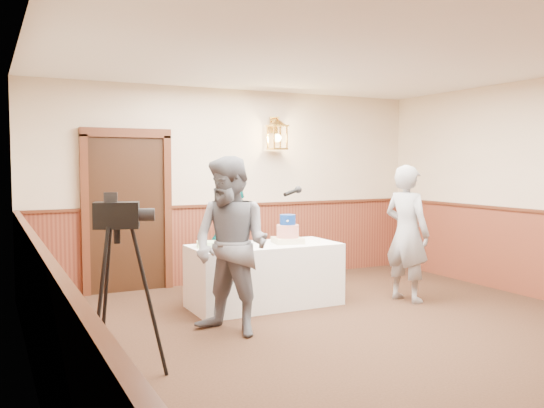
{
  "coord_description": "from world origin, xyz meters",
  "views": [
    {
      "loc": [
        -3.3,
        -4.3,
        1.72
      ],
      "look_at": [
        -0.3,
        1.7,
        1.25
      ],
      "focal_mm": 38.0,
      "sensor_mm": 36.0,
      "label": 1
    }
  ],
  "objects_px": {
    "sheet_cake_green": "(209,244)",
    "tv_camera_rig": "(118,300)",
    "tiered_cake": "(288,232)",
    "interviewer": "(231,246)",
    "sheet_cake_yellow": "(233,244)",
    "display_table": "(265,275)",
    "baker": "(407,233)",
    "assistant_p": "(236,240)"
  },
  "relations": [
    {
      "from": "sheet_cake_green",
      "to": "tv_camera_rig",
      "type": "distance_m",
      "value": 2.21
    },
    {
      "from": "tiered_cake",
      "to": "interviewer",
      "type": "relative_size",
      "value": 0.22
    },
    {
      "from": "sheet_cake_yellow",
      "to": "display_table",
      "type": "bearing_deg",
      "value": 6.45
    },
    {
      "from": "display_table",
      "to": "baker",
      "type": "relative_size",
      "value": 1.06
    },
    {
      "from": "sheet_cake_green",
      "to": "tiered_cake",
      "type": "bearing_deg",
      "value": -6.88
    },
    {
      "from": "interviewer",
      "to": "assistant_p",
      "type": "bearing_deg",
      "value": 123.38
    },
    {
      "from": "sheet_cake_green",
      "to": "baker",
      "type": "relative_size",
      "value": 0.16
    },
    {
      "from": "display_table",
      "to": "assistant_p",
      "type": "height_order",
      "value": "assistant_p"
    },
    {
      "from": "sheet_cake_yellow",
      "to": "tv_camera_rig",
      "type": "bearing_deg",
      "value": -136.33
    },
    {
      "from": "tiered_cake",
      "to": "sheet_cake_yellow",
      "type": "xyz_separation_m",
      "value": [
        -0.74,
        -0.02,
        -0.1
      ]
    },
    {
      "from": "sheet_cake_green",
      "to": "baker",
      "type": "height_order",
      "value": "baker"
    },
    {
      "from": "tiered_cake",
      "to": "interviewer",
      "type": "height_order",
      "value": "interviewer"
    },
    {
      "from": "sheet_cake_yellow",
      "to": "baker",
      "type": "relative_size",
      "value": 0.19
    },
    {
      "from": "tiered_cake",
      "to": "tv_camera_rig",
      "type": "relative_size",
      "value": 0.28
    },
    {
      "from": "tiered_cake",
      "to": "tv_camera_rig",
      "type": "bearing_deg",
      "value": -146.27
    },
    {
      "from": "tiered_cake",
      "to": "tv_camera_rig",
      "type": "xyz_separation_m",
      "value": [
        -2.38,
        -1.59,
        -0.25
      ]
    },
    {
      "from": "sheet_cake_yellow",
      "to": "sheet_cake_green",
      "type": "distance_m",
      "value": 0.28
    },
    {
      "from": "tv_camera_rig",
      "to": "sheet_cake_green",
      "type": "bearing_deg",
      "value": 67.27
    },
    {
      "from": "display_table",
      "to": "interviewer",
      "type": "distance_m",
      "value": 1.33
    },
    {
      "from": "display_table",
      "to": "baker",
      "type": "distance_m",
      "value": 1.85
    },
    {
      "from": "display_table",
      "to": "tiered_cake",
      "type": "height_order",
      "value": "tiered_cake"
    },
    {
      "from": "sheet_cake_yellow",
      "to": "interviewer",
      "type": "relative_size",
      "value": 0.18
    },
    {
      "from": "tiered_cake",
      "to": "baker",
      "type": "height_order",
      "value": "baker"
    },
    {
      "from": "display_table",
      "to": "interviewer",
      "type": "relative_size",
      "value": 1.0
    },
    {
      "from": "display_table",
      "to": "tiered_cake",
      "type": "distance_m",
      "value": 0.59
    },
    {
      "from": "display_table",
      "to": "tv_camera_rig",
      "type": "bearing_deg",
      "value": -142.13
    },
    {
      "from": "sheet_cake_yellow",
      "to": "tv_camera_rig",
      "type": "xyz_separation_m",
      "value": [
        -1.64,
        -1.57,
        -0.15
      ]
    },
    {
      "from": "tiered_cake",
      "to": "tv_camera_rig",
      "type": "height_order",
      "value": "tv_camera_rig"
    },
    {
      "from": "sheet_cake_yellow",
      "to": "interviewer",
      "type": "height_order",
      "value": "interviewer"
    },
    {
      "from": "display_table",
      "to": "tv_camera_rig",
      "type": "distance_m",
      "value": 2.65
    },
    {
      "from": "sheet_cake_yellow",
      "to": "sheet_cake_green",
      "type": "relative_size",
      "value": 1.14
    },
    {
      "from": "sheet_cake_yellow",
      "to": "interviewer",
      "type": "bearing_deg",
      "value": -113.53
    },
    {
      "from": "assistant_p",
      "to": "sheet_cake_yellow",
      "type": "bearing_deg",
      "value": 42.31
    },
    {
      "from": "assistant_p",
      "to": "sheet_cake_green",
      "type": "bearing_deg",
      "value": 22.72
    },
    {
      "from": "display_table",
      "to": "assistant_p",
      "type": "bearing_deg",
      "value": 97.77
    },
    {
      "from": "tv_camera_rig",
      "to": "tiered_cake",
      "type": "bearing_deg",
      "value": 50.44
    },
    {
      "from": "display_table",
      "to": "assistant_p",
      "type": "xyz_separation_m",
      "value": [
        -0.09,
        0.67,
        0.36
      ]
    },
    {
      "from": "sheet_cake_green",
      "to": "interviewer",
      "type": "height_order",
      "value": "interviewer"
    },
    {
      "from": "sheet_cake_green",
      "to": "display_table",
      "type": "bearing_deg",
      "value": -7.59
    },
    {
      "from": "interviewer",
      "to": "tv_camera_rig",
      "type": "distance_m",
      "value": 1.48
    },
    {
      "from": "display_table",
      "to": "tv_camera_rig",
      "type": "height_order",
      "value": "tv_camera_rig"
    },
    {
      "from": "tiered_cake",
      "to": "assistant_p",
      "type": "height_order",
      "value": "assistant_p"
    }
  ]
}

